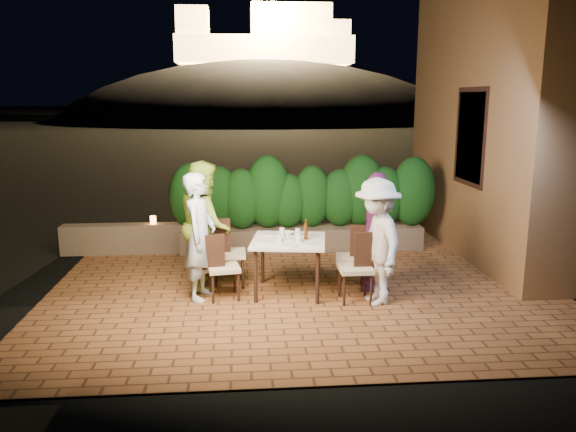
{
  "coord_description": "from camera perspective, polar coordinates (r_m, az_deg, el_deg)",
  "views": [
    {
      "loc": [
        -0.84,
        -7.19,
        2.6
      ],
      "look_at": [
        -0.23,
        0.16,
        1.05
      ],
      "focal_mm": 35.0,
      "sensor_mm": 36.0,
      "label": 1
    }
  ],
  "objects": [
    {
      "name": "beer_bottle",
      "position": [
        7.49,
        1.82,
        -1.35
      ],
      "size": [
        0.05,
        0.05,
        0.28
      ],
      "primitive_type": null,
      "color": "#45230B",
      "rests_on": "dining_table"
    },
    {
      "name": "window_pane",
      "position": [
        9.45,
        18.2,
        7.64
      ],
      "size": [
        0.08,
        1.0,
        1.4
      ],
      "primitive_type": "cube",
      "color": "black",
      "rests_on": "building_wall"
    },
    {
      "name": "plate_centre",
      "position": [
        7.52,
        -0.16,
        -2.32
      ],
      "size": [
        0.2,
        0.2,
        0.01
      ],
      "primitive_type": "cylinder",
      "color": "white",
      "rests_on": "dining_table"
    },
    {
      "name": "ground",
      "position": [
        7.7,
        1.79,
        -8.03
      ],
      "size": [
        400.0,
        400.0,
        0.0
      ],
      "primitive_type": "plane",
      "color": "black",
      "rests_on": "ground"
    },
    {
      "name": "plate_sw",
      "position": [
        7.78,
        -1.88,
        -1.85
      ],
      "size": [
        0.2,
        0.2,
        0.01
      ],
      "primitive_type": "cylinder",
      "color": "white",
      "rests_on": "dining_table"
    },
    {
      "name": "fortress",
      "position": [
        67.72,
        -2.44,
        18.54
      ],
      "size": [
        26.0,
        8.0,
        8.0
      ],
      "primitive_type": null,
      "color": "#FFCC7A",
      "rests_on": "hill"
    },
    {
      "name": "diner_blue",
      "position": [
        7.38,
        -8.93,
        -2.08
      ],
      "size": [
        0.54,
        0.69,
        1.68
      ],
      "primitive_type": "imported",
      "rotation": [
        0.0,
        0.0,
        1.33
      ],
      "color": "silver",
      "rests_on": "ground"
    },
    {
      "name": "planter",
      "position": [
        9.85,
        1.44,
        -2.25
      ],
      "size": [
        4.2,
        0.55,
        0.4
      ],
      "primitive_type": "cube",
      "color": "brown",
      "rests_on": "ground"
    },
    {
      "name": "terrace_floor",
      "position": [
        8.19,
        1.39,
        -7.21
      ],
      "size": [
        7.0,
        6.0,
        0.15
      ],
      "primitive_type": "cube",
      "color": "brown",
      "rests_on": "ground"
    },
    {
      "name": "diner_purple",
      "position": [
        7.8,
        8.95,
        -1.5
      ],
      "size": [
        0.56,
        1.01,
        1.63
      ],
      "primitive_type": "imported",
      "rotation": [
        0.0,
        0.0,
        -1.75
      ],
      "color": "#7D296F",
      "rests_on": "ground"
    },
    {
      "name": "dining_table",
      "position": [
        7.61,
        0.06,
        -5.14
      ],
      "size": [
        1.1,
        1.1,
        0.75
      ],
      "primitive_type": null,
      "rotation": [
        0.0,
        0.0,
        -0.15
      ],
      "color": "white",
      "rests_on": "ground"
    },
    {
      "name": "plate_se",
      "position": [
        7.74,
        2.17,
        -1.92
      ],
      "size": [
        0.23,
        0.23,
        0.01
      ],
      "primitive_type": "cylinder",
      "color": "white",
      "rests_on": "dining_table"
    },
    {
      "name": "bowl",
      "position": [
        7.76,
        -0.11,
        -1.76
      ],
      "size": [
        0.24,
        0.24,
        0.04
      ],
      "primitive_type": "imported",
      "rotation": [
        0.0,
        0.0,
        -0.57
      ],
      "color": "white",
      "rests_on": "dining_table"
    },
    {
      "name": "glass_sw",
      "position": [
        7.66,
        -0.62,
        -1.65
      ],
      "size": [
        0.07,
        0.07,
        0.12
      ],
      "primitive_type": "cylinder",
      "color": "silver",
      "rests_on": "dining_table"
    },
    {
      "name": "glass_nw",
      "position": [
        7.37,
        -0.85,
        -2.25
      ],
      "size": [
        0.06,
        0.06,
        0.1
      ],
      "primitive_type": "cylinder",
      "color": "silver",
      "rests_on": "dining_table"
    },
    {
      "name": "diner_green",
      "position": [
        7.88,
        -8.43,
        -0.83
      ],
      "size": [
        0.81,
        0.97,
        1.77
      ],
      "primitive_type": "imported",
      "rotation": [
        0.0,
        0.0,
        1.75
      ],
      "color": "#A4CC3F",
      "rests_on": "ground"
    },
    {
      "name": "plate_front",
      "position": [
        7.18,
        0.08,
        -3.01
      ],
      "size": [
        0.22,
        0.22,
        0.01
      ],
      "primitive_type": "cylinder",
      "color": "white",
      "rests_on": "dining_table"
    },
    {
      "name": "parapet",
      "position": [
        9.97,
        -15.97,
        -2.23
      ],
      "size": [
        2.2,
        0.3,
        0.5
      ],
      "primitive_type": "cube",
      "color": "brown",
      "rests_on": "ground"
    },
    {
      "name": "plate_ne",
      "position": [
        7.24,
        2.14,
        -2.89
      ],
      "size": [
        0.2,
        0.2,
        0.01
      ],
      "primitive_type": "cylinder",
      "color": "white",
      "rests_on": "dining_table"
    },
    {
      "name": "chair_right_front",
      "position": [
        7.35,
        6.86,
        -5.16
      ],
      "size": [
        0.43,
        0.43,
        0.92
      ],
      "primitive_type": null,
      "rotation": [
        0.0,
        0.0,
        3.15
      ],
      "color": "black",
      "rests_on": "ground"
    },
    {
      "name": "parapet_lamp",
      "position": [
        9.83,
        -13.54,
        -0.39
      ],
      "size": [
        0.1,
        0.1,
        0.14
      ],
      "primitive_type": "cylinder",
      "color": "orange",
      "rests_on": "parapet"
    },
    {
      "name": "chair_left_front",
      "position": [
        7.44,
        -6.56,
        -5.11
      ],
      "size": [
        0.47,
        0.47,
        0.87
      ],
      "primitive_type": null,
      "rotation": [
        0.0,
        0.0,
        0.16
      ],
      "color": "black",
      "rests_on": "ground"
    },
    {
      "name": "building_wall",
      "position": [
        10.21,
        21.39,
        10.5
      ],
      "size": [
        1.6,
        5.0,
        5.0
      ],
      "primitive_type": "cube",
      "color": "olive",
      "rests_on": "ground"
    },
    {
      "name": "glass_se",
      "position": [
        7.63,
        0.99,
        -1.7
      ],
      "size": [
        0.07,
        0.07,
        0.12
      ],
      "primitive_type": "cylinder",
      "color": "silver",
      "rests_on": "dining_table"
    },
    {
      "name": "plate_nw",
      "position": [
        7.36,
        -2.22,
        -2.67
      ],
      "size": [
        0.19,
        0.19,
        0.01
      ],
      "primitive_type": "cylinder",
      "color": "white",
      "rests_on": "dining_table"
    },
    {
      "name": "glass_ne",
      "position": [
        7.36,
        1.1,
        -2.2
      ],
      "size": [
        0.07,
        0.07,
        0.12
      ],
      "primitive_type": "cylinder",
      "color": "silver",
      "rests_on": "dining_table"
    },
    {
      "name": "diner_white",
      "position": [
        7.22,
        9.0,
        -2.58
      ],
      "size": [
        0.76,
        1.14,
        1.63
      ],
      "primitive_type": "imported",
      "rotation": [
        0.0,
        0.0,
        -1.41
      ],
      "color": "silver",
      "rests_on": "ground"
    },
    {
      "name": "chair_left_back",
      "position": [
        7.94,
        -5.98,
        -3.66
      ],
      "size": [
        0.46,
        0.46,
        0.97
      ],
      "primitive_type": null,
      "rotation": [
        0.0,
        0.0,
        0.02
      ],
      "color": "black",
      "rests_on": "ground"
    },
    {
      "name": "chair_right_back",
      "position": [
        7.85,
        6.42,
        -4.1
      ],
      "size": [
        0.48,
        0.48,
        0.9
      ],
      "primitive_type": null,
      "rotation": [
        0.0,
        0.0,
        2.98
      ],
      "color": "black",
      "rests_on": "ground"
    },
    {
      "name": "hedge",
      "position": [
        9.69,
        1.46,
        2.06
      ],
      "size": [
        4.0,
        0.7,
        1.1
      ],
      "primitive_type": null,
      "color": "#124012",
      "rests_on": "planter"
    },
    {
      "name": "window_frame",
      "position": [
        9.45,
        18.14,
        7.64
      ],
      "size": [
        0.06,
        1.15,
        1.55
      ],
      "primitive_type": "cube",
      "color": "black",
      "rests_on": "building_wall"
    },
    {
      "name": "hill",
      "position": [
        67.58,
        -2.33,
        6.24
      ],
      "size": [
        52.0,
        40.0,
        22.0
      ],
      "primitive_type": "ellipsoid",
      "color": "black",
      "rests_on": "ground"
    }
  ]
}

